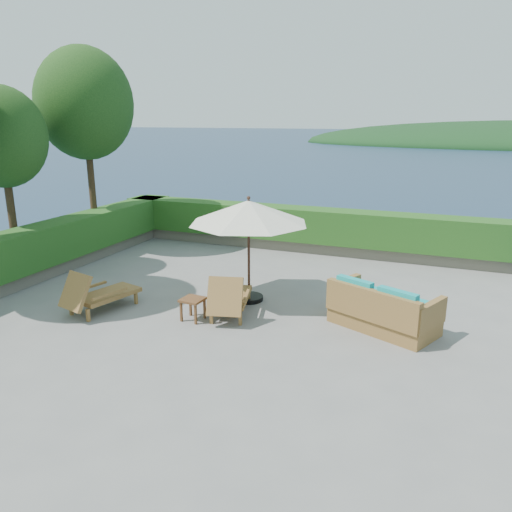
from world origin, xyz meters
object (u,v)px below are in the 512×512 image
at_px(wicker_loveseat, 382,311).
at_px(lounge_right, 230,297).
at_px(patio_umbrella, 249,213).
at_px(lounge_left, 97,294).
at_px(side_table, 193,302).

bearing_deg(wicker_loveseat, lounge_right, -147.78).
height_order(patio_umbrella, lounge_left, patio_umbrella).
xyz_separation_m(patio_umbrella, lounge_right, (-0.03, -0.99, -1.61)).
bearing_deg(lounge_left, patio_umbrella, 48.60).
bearing_deg(wicker_loveseat, side_table, -141.60).
bearing_deg(wicker_loveseat, lounge_left, -143.48).
relative_size(side_table, wicker_loveseat, 0.21).
distance_m(lounge_right, side_table, 0.78).
bearing_deg(side_table, lounge_left, -170.82).
bearing_deg(side_table, patio_umbrella, 67.10).
relative_size(patio_umbrella, lounge_left, 1.57).
xyz_separation_m(patio_umbrella, lounge_left, (-2.75, -1.84, -1.62)).
distance_m(patio_umbrella, lounge_left, 3.68).
relative_size(lounge_left, wicker_loveseat, 0.79).
xyz_separation_m(patio_umbrella, wicker_loveseat, (3.04, -0.55, -1.64)).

